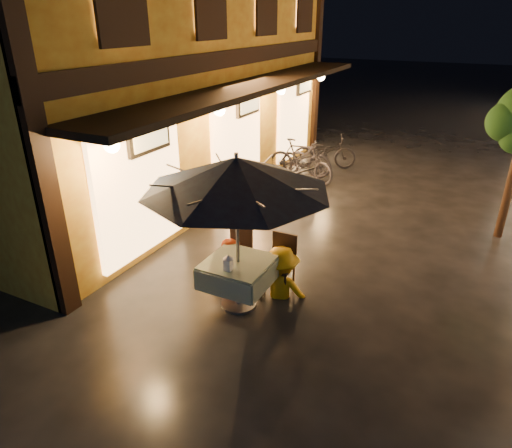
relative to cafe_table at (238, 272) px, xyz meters
The scene contains 14 objects.
ground 1.33m from the cafe_table, ahead, with size 90.00×90.00×0.00m, color black.
west_building 6.84m from the cafe_table, 138.07° to the left, with size 5.90×11.40×7.40m.
cafe_table is the anchor object (origin of this frame).
patio_umbrella 1.56m from the cafe_table, 90.00° to the right, with size 2.72×2.72×2.46m.
cafe_chair_left 0.84m from the cafe_table, 118.51° to the left, with size 0.42×0.42×0.97m.
cafe_chair_right 0.84m from the cafe_table, 61.49° to the left, with size 0.42×0.42×0.97m.
table_lantern 0.44m from the cafe_table, 90.00° to the right, with size 0.16×0.16×0.25m.
person_orange 0.74m from the cafe_table, 132.12° to the left, with size 0.77×0.60×1.58m, color #EF5719.
person_yellow 0.78m from the cafe_table, 52.56° to the left, with size 1.05×0.60×1.62m, color #FFB00D.
bicycle_0 4.27m from the cafe_table, 108.58° to the left, with size 0.61×1.76×0.92m, color black.
bicycle_1 4.26m from the cafe_table, 104.35° to the left, with size 0.46×1.63×0.98m, color black.
bicycle_2 6.30m from the cafe_table, 101.39° to the left, with size 0.66×1.88×0.99m, color #222129.
bicycle_3 6.49m from the cafe_table, 103.42° to the left, with size 0.50×1.77×1.07m, color black.
bicycle_4 7.46m from the cafe_table, 98.91° to the left, with size 0.65×1.85×0.97m, color black.
Camera 1 is at (1.75, -5.30, 4.14)m, focal length 32.00 mm.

